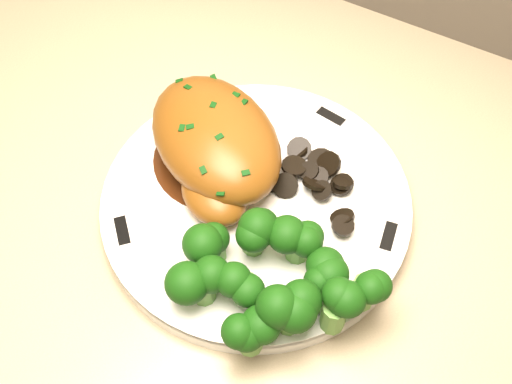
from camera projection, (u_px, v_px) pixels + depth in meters
The scene contains 11 objects.
counter at pixel (69, 248), 1.05m from camera, with size 1.90×0.64×0.94m.
plate at pixel (256, 204), 0.60m from camera, with size 0.29×0.29×0.02m, color white.
rim_accent_0 at pixel (389, 236), 0.57m from camera, with size 0.03×0.01×0.00m, color black.
rim_accent_1 at pixel (331, 117), 0.65m from camera, with size 0.03×0.01×0.00m, color black.
rim_accent_2 at pixel (186, 114), 0.65m from camera, with size 0.03×0.01×0.00m, color black.
rim_accent_3 at pixel (122, 231), 0.57m from camera, with size 0.03×0.01×0.00m, color black.
rim_accent_4 at pixel (252, 325), 0.52m from camera, with size 0.03×0.01×0.00m, color black.
gravy_pool at pixel (217, 158), 0.62m from camera, with size 0.12×0.12×0.00m, color #3A1A0A.
chicken_breast at pixel (215, 144), 0.59m from camera, with size 0.19×0.18×0.06m.
mushroom_pile at pixel (311, 189), 0.60m from camera, with size 0.10×0.07×0.03m.
broccoli_florets at pixel (278, 278), 0.52m from camera, with size 0.16×0.12×0.05m.
Camera 1 is at (0.70, 1.37, 1.33)m, focal length 45.00 mm.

